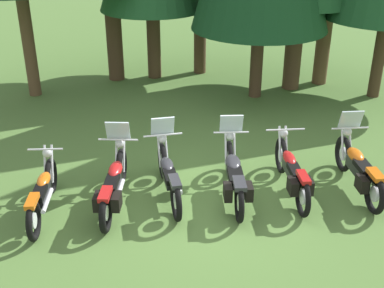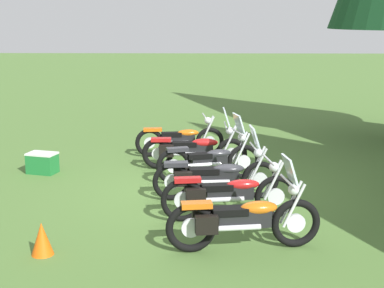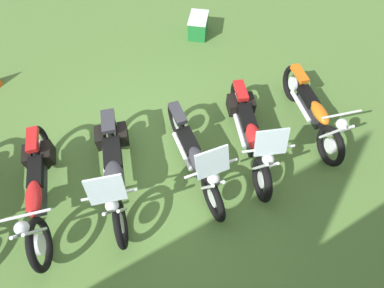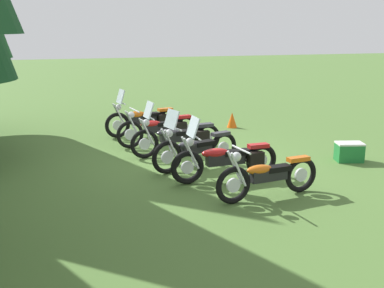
% 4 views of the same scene
% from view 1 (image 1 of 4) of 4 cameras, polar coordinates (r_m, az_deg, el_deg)
% --- Properties ---
extents(ground_plane, '(80.00, 80.00, 0.00)m').
position_cam_1_polar(ground_plane, '(9.43, 1.38, -6.22)').
color(ground_plane, '#4C7033').
extents(motorcycle_0, '(0.62, 2.14, 1.00)m').
position_cam_1_polar(motorcycle_0, '(9.19, -16.55, -5.27)').
color(motorcycle_0, black).
rests_on(motorcycle_0, ground_plane).
extents(motorcycle_1, '(0.75, 2.33, 1.36)m').
position_cam_1_polar(motorcycle_1, '(9.13, -8.86, -4.42)').
color(motorcycle_1, black).
rests_on(motorcycle_1, ground_plane).
extents(motorcycle_2, '(0.86, 2.16, 1.37)m').
position_cam_1_polar(motorcycle_2, '(9.30, -2.66, -3.45)').
color(motorcycle_2, black).
rests_on(motorcycle_2, ground_plane).
extents(motorcycle_3, '(0.73, 2.35, 1.36)m').
position_cam_1_polar(motorcycle_3, '(9.31, 4.83, -3.46)').
color(motorcycle_3, black).
rests_on(motorcycle_3, ground_plane).
extents(motorcycle_4, '(0.78, 2.29, 1.02)m').
position_cam_1_polar(motorcycle_4, '(9.58, 11.30, -3.10)').
color(motorcycle_4, black).
rests_on(motorcycle_4, ground_plane).
extents(motorcycle_5, '(0.80, 2.27, 1.38)m').
position_cam_1_polar(motorcycle_5, '(9.98, 18.41, -2.60)').
color(motorcycle_5, black).
rests_on(motorcycle_5, ground_plane).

